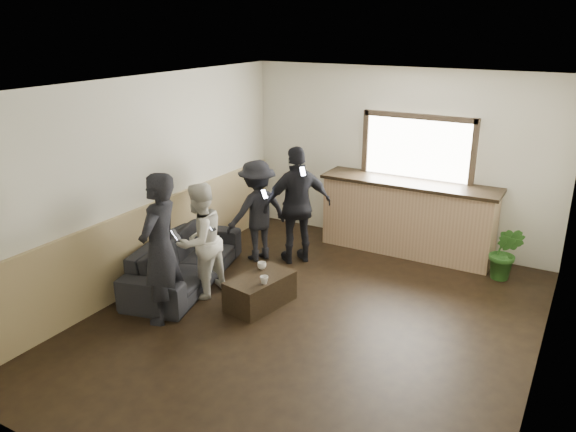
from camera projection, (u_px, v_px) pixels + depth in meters
The scene contains 12 objects.
ground at pixel (310, 322), 6.80m from camera, with size 5.00×6.00×0.01m, color black.
room_shell at pixel (257, 197), 6.65m from camera, with size 5.01×6.01×2.80m.
bar_counter at pixel (408, 213), 8.66m from camera, with size 2.70×0.68×2.13m.
sofa at pixel (185, 260), 7.75m from camera, with size 2.20×0.86×0.64m, color black.
coffee_table at pixel (260, 291), 7.14m from camera, with size 0.49×0.88×0.39m, color black.
cup_a at pixel (262, 266), 7.29m from camera, with size 0.12×0.12×0.09m, color silver.
cup_b at pixel (264, 280), 6.88m from camera, with size 0.10×0.10×0.10m, color silver.
potted_plant at pixel (506, 253), 7.77m from camera, with size 0.44×0.36×0.81m, color #2D6623.
person_a at pixel (160, 249), 6.57m from camera, with size 0.56×0.74×1.84m.
person_b at pixel (200, 241), 7.23m from camera, with size 0.65×0.80×1.53m.
person_c at pixel (257, 211), 8.36m from camera, with size 0.96×1.14×1.53m.
person_d at pixel (298, 205), 8.23m from camera, with size 1.02×1.05×1.76m.
Camera 1 is at (2.70, -5.35, 3.46)m, focal length 35.00 mm.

